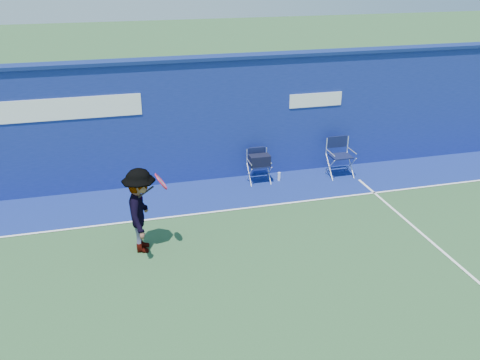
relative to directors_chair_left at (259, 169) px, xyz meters
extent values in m
plane|color=#2A4F2B|center=(-1.99, -4.53, -0.37)|extent=(80.00, 80.00, 0.00)
cube|color=navy|center=(-1.99, 0.67, 1.13)|extent=(24.00, 0.40, 3.00)
cube|color=navy|center=(-1.99, 0.67, 2.67)|extent=(24.00, 0.50, 0.08)
cube|color=white|center=(-4.99, 0.46, 1.73)|extent=(4.50, 0.02, 0.50)
cube|color=white|center=(1.61, 0.46, 1.53)|extent=(1.40, 0.02, 0.35)
cube|color=navy|center=(-1.99, -0.43, -0.36)|extent=(24.00, 1.80, 0.01)
cube|color=white|center=(-1.99, -1.33, -0.35)|extent=(24.00, 0.06, 0.01)
cube|color=#0F1538|center=(0.00, -0.01, 0.10)|extent=(0.45, 0.38, 0.03)
cube|color=silver|center=(0.00, 0.21, 0.28)|extent=(0.51, 0.02, 0.37)
cube|color=#0F1538|center=(0.00, 0.21, 0.36)|extent=(0.45, 0.02, 0.26)
cube|color=black|center=(0.00, -0.04, 0.24)|extent=(0.51, 0.30, 0.28)
cube|color=#0F1538|center=(0.00, 0.21, 0.39)|extent=(0.37, 0.06, 0.20)
cube|color=#0F1538|center=(2.15, -0.13, 0.17)|extent=(0.52, 0.44, 0.03)
cube|color=silver|center=(2.15, 0.13, 0.39)|extent=(0.59, 0.03, 0.43)
cube|color=#0F1538|center=(2.15, 0.13, 0.48)|extent=(0.52, 0.03, 0.30)
cylinder|color=white|center=(0.52, -0.05, -0.25)|extent=(0.07, 0.07, 0.23)
imported|color=#EA4738|center=(-3.07, -2.50, 0.48)|extent=(0.78, 1.17, 1.69)
torus|color=red|center=(-2.67, -2.62, 1.09)|extent=(0.24, 0.38, 0.33)
cylinder|color=gray|center=(-2.67, -2.62, 1.09)|extent=(0.19, 0.32, 0.27)
cylinder|color=black|center=(-2.96, -2.61, 0.91)|extent=(0.31, 0.05, 0.21)
camera|label=1|loc=(-3.39, -11.21, 4.90)|focal=38.00mm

